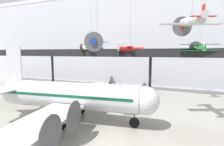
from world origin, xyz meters
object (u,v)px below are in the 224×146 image
airliner_silver_main (69,96)px  suspended_plane_red_highwing (130,49)px  suspended_plane_silver_racer (191,21)px  suspended_plane_green_biplane (199,48)px  suspended_plane_white_twin (97,41)px  suspended_plane_cream_biplane (91,47)px

airliner_silver_main → suspended_plane_red_highwing: suspended_plane_red_highwing is taller
suspended_plane_silver_racer → suspended_plane_green_biplane: size_ratio=0.81×
suspended_plane_white_twin → suspended_plane_cream_biplane: (-11.09, 18.84, -0.25)m
suspended_plane_white_twin → suspended_plane_red_highwing: (-0.41, 18.68, -0.69)m
suspended_plane_silver_racer → airliner_silver_main: bearing=88.3°
airliner_silver_main → suspended_plane_green_biplane: bearing=42.1°
airliner_silver_main → suspended_plane_white_twin: size_ratio=2.30×
suspended_plane_cream_biplane → suspended_plane_white_twin: bearing=107.5°
airliner_silver_main → suspended_plane_red_highwing: bearing=75.4°
airliner_silver_main → suspended_plane_white_twin: (3.18, 2.59, 7.60)m
airliner_silver_main → suspended_plane_green_biplane: suspended_plane_green_biplane is taller
airliner_silver_main → suspended_plane_red_highwing: 22.54m
suspended_plane_white_twin → suspended_plane_red_highwing: bearing=165.3°
airliner_silver_main → suspended_plane_cream_biplane: 24.00m
suspended_plane_cream_biplane → suspended_plane_green_biplane: (25.68, -0.77, -0.46)m
airliner_silver_main → suspended_plane_green_biplane: (17.77, 20.66, 6.88)m
suspended_plane_silver_racer → suspended_plane_cream_biplane: (-23.32, 15.85, -2.73)m
suspended_plane_green_biplane → suspended_plane_red_highwing: bearing=77.4°
airliner_silver_main → suspended_plane_red_highwing: (2.77, 21.27, 6.90)m
suspended_plane_cream_biplane → airliner_silver_main: bearing=97.3°
suspended_plane_silver_racer → suspended_plane_cream_biplane: suspended_plane_silver_racer is taller
suspended_plane_red_highwing → suspended_plane_silver_racer: bearing=106.5°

